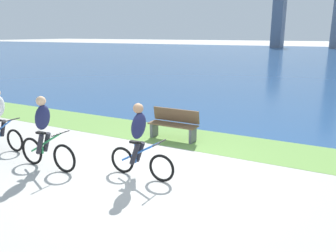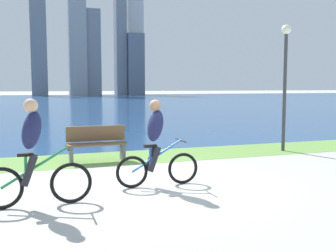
# 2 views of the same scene
# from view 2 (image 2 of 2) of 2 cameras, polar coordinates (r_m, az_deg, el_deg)

# --- Properties ---
(ground_plane) EXTENTS (300.00, 300.00, 0.00)m
(ground_plane) POSITION_cam_2_polar(r_m,az_deg,el_deg) (7.88, -1.82, -8.19)
(ground_plane) COLOR #B2AFA8
(grass_strip_bayside) EXTENTS (120.00, 2.03, 0.01)m
(grass_strip_bayside) POSITION_cam_2_polar(r_m,az_deg,el_deg) (10.64, -6.46, -4.55)
(grass_strip_bayside) COLOR #6B9947
(grass_strip_bayside) RESTS_ON ground
(bay_water_surface) EXTENTS (300.00, 81.48, 0.00)m
(bay_water_surface) POSITION_cam_2_polar(r_m,az_deg,el_deg) (52.07, -16.47, 3.42)
(bay_water_surface) COLOR navy
(bay_water_surface) RESTS_ON ground
(cyclist_lead) EXTENTS (1.63, 0.52, 1.65)m
(cyclist_lead) POSITION_cam_2_polar(r_m,az_deg,el_deg) (7.48, -1.74, -2.47)
(cyclist_lead) COLOR black
(cyclist_lead) RESTS_ON ground
(cyclist_trailing) EXTENTS (1.72, 0.52, 1.71)m
(cyclist_trailing) POSITION_cam_2_polar(r_m,az_deg,el_deg) (6.55, -18.81, -3.84)
(cyclist_trailing) COLOR black
(cyclist_trailing) RESTS_ON ground
(bench_near_path) EXTENTS (1.50, 0.47, 0.90)m
(bench_near_path) POSITION_cam_2_polar(r_m,az_deg,el_deg) (10.17, -10.22, -2.53)
(bench_near_path) COLOR brown
(bench_near_path) RESTS_ON ground
(lamppost_tall) EXTENTS (0.28, 0.28, 3.66)m
(lamppost_tall) POSITION_cam_2_polar(r_m,az_deg,el_deg) (12.08, 16.54, 7.98)
(lamppost_tall) COLOR #38383D
(lamppost_tall) RESTS_ON ground
(city_skyline_far_shore) EXTENTS (35.24, 9.01, 24.53)m
(city_skyline_far_shore) POSITION_cam_2_polar(r_m,az_deg,el_deg) (85.50, -10.34, 10.90)
(city_skyline_far_shore) COLOR slate
(city_skyline_far_shore) RESTS_ON ground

